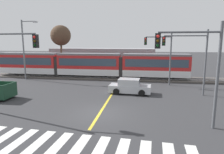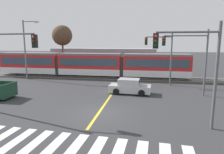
{
  "view_description": "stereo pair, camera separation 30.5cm",
  "coord_description": "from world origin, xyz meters",
  "px_view_note": "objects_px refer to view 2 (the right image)",
  "views": [
    {
      "loc": [
        3.14,
        -13.77,
        5.18
      ],
      "look_at": [
        -0.14,
        6.52,
        1.6
      ],
      "focal_mm": 32.0,
      "sensor_mm": 36.0,
      "label": 1
    },
    {
      "loc": [
        3.44,
        -13.71,
        5.18
      ],
      "look_at": [
        -0.14,
        6.52,
        1.6
      ],
      "focal_mm": 32.0,
      "sensor_mm": 36.0,
      "label": 2
    }
  ],
  "objects_px": {
    "light_rail_tram": "(90,64)",
    "traffic_light_near_left": "(6,58)",
    "traffic_light_far_right": "(163,51)",
    "bare_tree_far_west": "(62,36)",
    "traffic_light_near_right": "(195,61)",
    "street_lamp_west": "(26,46)",
    "sedan_crossing": "(130,87)",
    "traffic_light_mid_right": "(191,53)"
  },
  "relations": [
    {
      "from": "light_rail_tram",
      "to": "traffic_light_near_left",
      "type": "bearing_deg",
      "value": -95.97
    },
    {
      "from": "traffic_light_far_right",
      "to": "bare_tree_far_west",
      "type": "distance_m",
      "value": 19.24
    },
    {
      "from": "traffic_light_near_right",
      "to": "street_lamp_west",
      "type": "relative_size",
      "value": 0.78
    },
    {
      "from": "traffic_light_near_left",
      "to": "street_lamp_west",
      "type": "height_order",
      "value": "street_lamp_west"
    },
    {
      "from": "traffic_light_near_right",
      "to": "traffic_light_far_right",
      "type": "relative_size",
      "value": 0.99
    },
    {
      "from": "light_rail_tram",
      "to": "sedan_crossing",
      "type": "xyz_separation_m",
      "value": [
        6.54,
        -8.3,
        -1.35
      ]
    },
    {
      "from": "traffic_light_far_right",
      "to": "traffic_light_near_left",
      "type": "relative_size",
      "value": 1.01
    },
    {
      "from": "street_lamp_west",
      "to": "traffic_light_mid_right",
      "type": "bearing_deg",
      "value": -14.22
    },
    {
      "from": "light_rail_tram",
      "to": "street_lamp_west",
      "type": "bearing_deg",
      "value": -162.56
    },
    {
      "from": "sedan_crossing",
      "to": "traffic_light_near_left",
      "type": "relative_size",
      "value": 0.68
    },
    {
      "from": "sedan_crossing",
      "to": "street_lamp_west",
      "type": "relative_size",
      "value": 0.52
    },
    {
      "from": "traffic_light_near_left",
      "to": "street_lamp_west",
      "type": "bearing_deg",
      "value": 117.71
    },
    {
      "from": "traffic_light_far_right",
      "to": "bare_tree_far_west",
      "type": "height_order",
      "value": "bare_tree_far_west"
    },
    {
      "from": "traffic_light_mid_right",
      "to": "street_lamp_west",
      "type": "relative_size",
      "value": 0.78
    },
    {
      "from": "traffic_light_near_right",
      "to": "traffic_light_far_right",
      "type": "height_order",
      "value": "traffic_light_far_right"
    },
    {
      "from": "sedan_crossing",
      "to": "traffic_light_far_right",
      "type": "bearing_deg",
      "value": 54.1
    },
    {
      "from": "sedan_crossing",
      "to": "traffic_light_near_left",
      "type": "distance_m",
      "value": 11.47
    },
    {
      "from": "traffic_light_near_right",
      "to": "street_lamp_west",
      "type": "height_order",
      "value": "street_lamp_west"
    },
    {
      "from": "traffic_light_far_right",
      "to": "traffic_light_mid_right",
      "type": "bearing_deg",
      "value": -61.73
    },
    {
      "from": "street_lamp_west",
      "to": "traffic_light_far_right",
      "type": "bearing_deg",
      "value": -2.72
    },
    {
      "from": "sedan_crossing",
      "to": "traffic_light_mid_right",
      "type": "xyz_separation_m",
      "value": [
        5.82,
        0.38,
        3.48
      ]
    },
    {
      "from": "sedan_crossing",
      "to": "traffic_light_near_right",
      "type": "bearing_deg",
      "value": -59.95
    },
    {
      "from": "traffic_light_mid_right",
      "to": "bare_tree_far_west",
      "type": "relative_size",
      "value": 0.78
    },
    {
      "from": "light_rail_tram",
      "to": "sedan_crossing",
      "type": "relative_size",
      "value": 6.53
    },
    {
      "from": "bare_tree_far_west",
      "to": "light_rail_tram",
      "type": "bearing_deg",
      "value": -40.32
    },
    {
      "from": "light_rail_tram",
      "to": "traffic_light_mid_right",
      "type": "relative_size",
      "value": 4.38
    },
    {
      "from": "traffic_light_near_right",
      "to": "street_lamp_west",
      "type": "xyz_separation_m",
      "value": [
        -19.39,
        13.29,
        0.57
      ]
    },
    {
      "from": "traffic_light_near_left",
      "to": "light_rail_tram",
      "type": "bearing_deg",
      "value": 84.03
    },
    {
      "from": "light_rail_tram",
      "to": "street_lamp_west",
      "type": "distance_m",
      "value": 9.22
    },
    {
      "from": "street_lamp_west",
      "to": "traffic_light_near_right",
      "type": "bearing_deg",
      "value": -34.43
    },
    {
      "from": "traffic_light_far_right",
      "to": "street_lamp_west",
      "type": "height_order",
      "value": "street_lamp_west"
    },
    {
      "from": "light_rail_tram",
      "to": "sedan_crossing",
      "type": "bearing_deg",
      "value": -51.77
    },
    {
      "from": "traffic_light_far_right",
      "to": "street_lamp_west",
      "type": "relative_size",
      "value": 0.78
    },
    {
      "from": "sedan_crossing",
      "to": "street_lamp_west",
      "type": "distance_m",
      "value": 16.49
    },
    {
      "from": "traffic_light_near_right",
      "to": "traffic_light_near_left",
      "type": "xyz_separation_m",
      "value": [
        -12.59,
        0.35,
        -0.01
      ]
    },
    {
      "from": "traffic_light_near_right",
      "to": "bare_tree_far_west",
      "type": "distance_m",
      "value": 28.06
    },
    {
      "from": "light_rail_tram",
      "to": "traffic_light_near_left",
      "type": "distance_m",
      "value": 15.82
    },
    {
      "from": "traffic_light_near_left",
      "to": "traffic_light_near_right",
      "type": "bearing_deg",
      "value": -1.57
    },
    {
      "from": "traffic_light_near_right",
      "to": "street_lamp_west",
      "type": "distance_m",
      "value": 23.52
    },
    {
      "from": "traffic_light_mid_right",
      "to": "traffic_light_near_left",
      "type": "height_order",
      "value": "traffic_light_mid_right"
    },
    {
      "from": "traffic_light_mid_right",
      "to": "street_lamp_west",
      "type": "height_order",
      "value": "street_lamp_west"
    },
    {
      "from": "traffic_light_near_right",
      "to": "traffic_light_far_right",
      "type": "bearing_deg",
      "value": 94.45
    }
  ]
}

